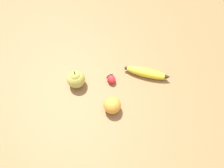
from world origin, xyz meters
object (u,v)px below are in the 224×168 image
Objects in this scene: orange at (112,105)px; strawberry at (111,79)px; banana at (147,73)px.

strawberry is at bearing -87.79° from orange.
orange is (0.15, 0.16, 0.01)m from banana.
strawberry is at bearing -153.95° from banana.
banana is at bearing -106.77° from strawberry.
banana is at bearing -132.92° from orange.
banana is 0.16m from strawberry.
strawberry is (0.16, 0.03, -0.00)m from banana.
orange is at bearing 155.33° from strawberry.
orange reaches higher than strawberry.
banana is 3.51× the size of strawberry.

